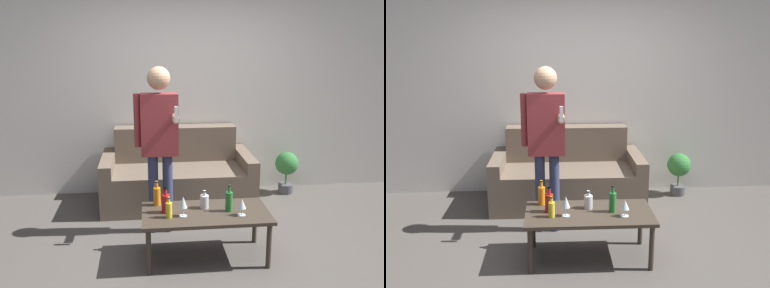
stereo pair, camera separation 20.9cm
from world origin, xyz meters
TOP-DOWN VIEW (x-y plane):
  - ground_plane at (0.00, 0.00)m, footprint 16.00×16.00m
  - wall_back at (0.00, 1.99)m, footprint 8.00×0.06m
  - couch at (-0.15, 1.55)m, footprint 1.75×0.89m
  - coffee_table at (0.00, 0.16)m, footprint 1.12×0.58m
  - bottle_orange at (-0.33, 0.08)m, footprint 0.06×0.06m
  - bottle_green at (0.21, 0.16)m, footprint 0.06×0.06m
  - bottle_dark at (-0.42, 0.37)m, footprint 0.07×0.07m
  - bottle_yellow at (0.00, 0.25)m, footprint 0.08×0.08m
  - bottle_red at (-0.35, 0.19)m, footprint 0.07×0.07m
  - wine_glass_near at (0.30, 0.06)m, footprint 0.07×0.07m
  - wine_glass_far at (-0.21, 0.09)m, footprint 0.07×0.07m
  - person_standing_front at (-0.38, 0.75)m, footprint 0.43×0.42m
  - potted_plant at (1.25, 1.70)m, footprint 0.29×0.29m

SIDE VIEW (x-z plane):
  - ground_plane at x=0.00m, z-range 0.00..0.00m
  - couch at x=-0.15m, z-range -0.12..0.75m
  - potted_plant at x=1.25m, z-range 0.08..0.61m
  - coffee_table at x=0.00m, z-range 0.17..0.62m
  - bottle_yellow at x=0.00m, z-range 0.42..0.59m
  - bottle_orange at x=-0.33m, z-range 0.42..0.61m
  - bottle_red at x=-0.35m, z-range 0.42..0.64m
  - bottle_dark at x=-0.42m, z-range 0.42..0.65m
  - bottle_green at x=0.21m, z-range 0.42..0.66m
  - wine_glass_near at x=0.30m, z-range 0.47..0.62m
  - wine_glass_far at x=-0.21m, z-range 0.47..0.65m
  - person_standing_front at x=-0.38m, z-range 0.18..1.85m
  - wall_back at x=0.00m, z-range 0.00..2.70m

